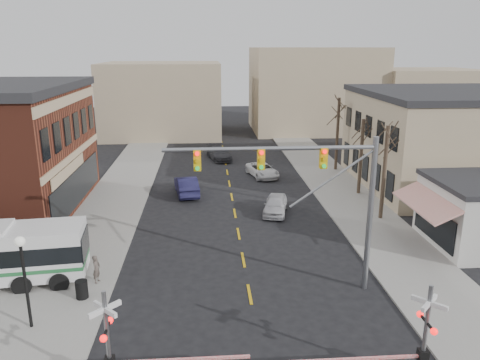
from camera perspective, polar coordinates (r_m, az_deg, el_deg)
name	(u,v)px	position (r m, az deg, el deg)	size (l,w,h in m)	color
ground	(254,316)	(22.73, 1.67, -16.26)	(160.00, 160.00, 0.00)	black
sidewalk_west	(121,192)	(41.61, -14.35, -1.39)	(5.00, 60.00, 0.12)	gray
sidewalk_east	(337,187)	(42.53, 11.72, -0.85)	(5.00, 60.00, 0.12)	gray
tan_building	(478,139)	(46.59, 27.03, 4.51)	(20.30, 15.30, 8.50)	tan
tree_east_a	(384,173)	(34.64, 17.17, 0.83)	(0.28, 0.28, 6.75)	#382B21
tree_east_b	(361,157)	(40.26, 14.52, 2.75)	(0.28, 0.28, 6.30)	#382B21
tree_east_c	(337,134)	(47.71, 11.78, 5.49)	(0.28, 0.28, 7.20)	#382B21
traffic_signal_mast	(316,183)	(22.89, 9.25, -0.39)	(10.27, 0.30, 8.00)	gray
rr_crossing_west	(120,342)	(18.17, -14.42, -18.55)	(5.60, 1.36, 4.00)	gray
rr_crossing_east	(414,336)	(19.03, 20.44, -17.38)	(5.60, 1.36, 4.00)	gray
street_lamp	(23,263)	(22.30, -24.95, -9.19)	(0.44, 0.44, 4.31)	black
trash_bin	(82,289)	(24.94, -18.73, -12.51)	(0.60, 0.60, 0.92)	black
car_a	(275,205)	(35.23, 4.34, -3.01)	(1.63, 4.05, 1.38)	#B5B5BA
car_b	(187,186)	(39.82, -6.54, -0.67)	(1.67, 4.79, 1.58)	#171638
car_c	(262,170)	(45.14, 2.74, 1.22)	(2.13, 4.61, 1.28)	silver
car_d	(219,153)	(52.01, -2.56, 3.25)	(1.93, 4.75, 1.38)	#37373C
pedestrian_near	(96,269)	(26.07, -17.10, -10.33)	(0.55, 0.36, 1.52)	#524842
pedestrian_far	(76,237)	(30.56, -19.41, -6.59)	(0.73, 0.57, 1.50)	#384562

